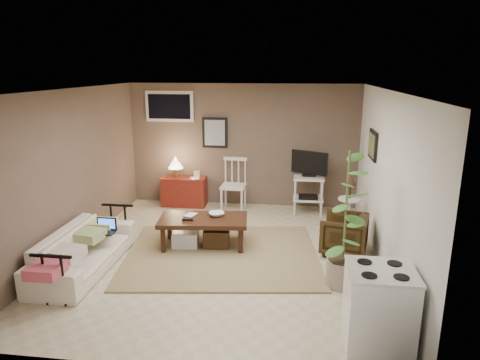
# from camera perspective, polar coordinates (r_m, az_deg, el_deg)

# --- Properties ---
(floor) EXTENTS (5.00, 5.00, 0.00)m
(floor) POSITION_cam_1_polar(r_m,az_deg,el_deg) (6.43, -2.40, -9.96)
(floor) COLOR #C1B293
(floor) RESTS_ON ground
(art_back) EXTENTS (0.50, 0.03, 0.60)m
(art_back) POSITION_cam_1_polar(r_m,az_deg,el_deg) (8.47, -3.36, 6.32)
(art_back) COLOR black
(art_right) EXTENTS (0.03, 0.60, 0.45)m
(art_right) POSITION_cam_1_polar(r_m,az_deg,el_deg) (7.01, 17.28, 4.50)
(art_right) COLOR black
(window) EXTENTS (0.96, 0.03, 0.60)m
(window) POSITION_cam_1_polar(r_m,az_deg,el_deg) (8.62, -9.39, 9.65)
(window) COLOR silver
(rug) EXTENTS (3.05, 2.57, 0.03)m
(rug) POSITION_cam_1_polar(r_m,az_deg,el_deg) (6.42, -2.44, -9.87)
(rug) COLOR #8C7651
(rug) RESTS_ON floor
(coffee_table) EXTENTS (1.39, 0.82, 0.50)m
(coffee_table) POSITION_cam_1_polar(r_m,az_deg,el_deg) (6.61, -4.97, -6.66)
(coffee_table) COLOR #311A0D
(coffee_table) RESTS_ON floor
(sofa) EXTENTS (0.56, 1.90, 0.74)m
(sofa) POSITION_cam_1_polar(r_m,az_deg,el_deg) (6.25, -20.20, -7.96)
(sofa) COLOR silver
(sofa) RESTS_ON floor
(sofa_pillows) EXTENTS (0.37, 1.81, 0.13)m
(sofa_pillows) POSITION_cam_1_polar(r_m,az_deg,el_deg) (6.02, -20.83, -8.02)
(sofa_pillows) COLOR beige
(sofa_pillows) RESTS_ON sofa
(sofa_end_rails) EXTENTS (0.51, 1.90, 0.64)m
(sofa_end_rails) POSITION_cam_1_polar(r_m,az_deg,el_deg) (6.22, -19.25, -8.50)
(sofa_end_rails) COLOR black
(sofa_end_rails) RESTS_ON floor
(laptop) EXTENTS (0.29, 0.21, 0.20)m
(laptop) POSITION_cam_1_polar(r_m,az_deg,el_deg) (6.40, -17.49, -6.12)
(laptop) COLOR black
(laptop) RESTS_ON sofa
(red_console) EXTENTS (0.87, 0.39, 1.01)m
(red_console) POSITION_cam_1_polar(r_m,az_deg,el_deg) (8.61, -7.56, -1.15)
(red_console) COLOR maroon
(red_console) RESTS_ON floor
(spindle_chair) EXTENTS (0.47, 0.47, 1.01)m
(spindle_chair) POSITION_cam_1_polar(r_m,az_deg,el_deg) (8.24, -0.87, -0.83)
(spindle_chair) COLOR silver
(spindle_chair) RESTS_ON floor
(tv_stand) EXTENTS (0.66, 0.46, 1.19)m
(tv_stand) POSITION_cam_1_polar(r_m,az_deg,el_deg) (8.12, 9.14, -0.11)
(tv_stand) COLOR silver
(tv_stand) RESTS_ON floor
(side_table) EXTENTS (0.37, 0.37, 0.99)m
(side_table) POSITION_cam_1_polar(r_m,az_deg,el_deg) (7.29, 14.42, -2.26)
(side_table) COLOR silver
(side_table) RESTS_ON floor
(armchair) EXTENTS (0.73, 0.76, 0.66)m
(armchair) POSITION_cam_1_polar(r_m,az_deg,el_deg) (6.56, 13.70, -6.79)
(armchair) COLOR black
(armchair) RESTS_ON floor
(potted_plant) EXTENTS (0.44, 0.44, 1.77)m
(potted_plant) POSITION_cam_1_polar(r_m,az_deg,el_deg) (5.38, 13.91, -4.61)
(potted_plant) COLOR gray
(potted_plant) RESTS_ON floor
(stove) EXTENTS (0.64, 0.60, 0.84)m
(stove) POSITION_cam_1_polar(r_m,az_deg,el_deg) (4.55, 18.01, -15.97)
(stove) COLOR white
(stove) RESTS_ON floor
(bowl) EXTENTS (0.24, 0.14, 0.23)m
(bowl) POSITION_cam_1_polar(r_m,az_deg,el_deg) (6.58, -3.16, -3.83)
(bowl) COLOR #311A0D
(bowl) RESTS_ON coffee_table
(book_table) EXTENTS (0.15, 0.06, 0.21)m
(book_table) POSITION_cam_1_polar(r_m,az_deg,el_deg) (6.67, -7.21, -3.78)
(book_table) COLOR #311A0D
(book_table) RESTS_ON coffee_table
(book_console) EXTENTS (0.15, 0.07, 0.20)m
(book_console) POSITION_cam_1_polar(r_m,az_deg,el_deg) (8.37, -6.54, 0.79)
(book_console) COLOR #311A0D
(book_console) RESTS_ON red_console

